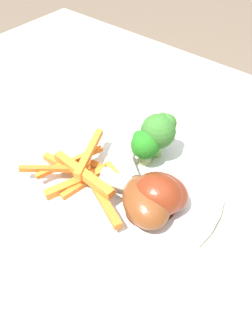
{
  "coord_description": "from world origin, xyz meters",
  "views": [
    {
      "loc": [
        0.23,
        -0.23,
        1.06
      ],
      "look_at": [
        0.04,
        -0.01,
        0.74
      ],
      "focal_mm": 33.14,
      "sensor_mm": 36.0,
      "label": 1
    }
  ],
  "objects_px": {
    "dining_table": "(109,206)",
    "chicken_drumstick_far": "(157,191)",
    "broccoli_floret_middle": "(159,130)",
    "broccoli_floret_front": "(146,145)",
    "chicken_drumstick_extra": "(145,199)",
    "dinner_plate": "(126,180)",
    "carrot_fries_pile": "(84,174)",
    "chicken_drumstick_near": "(155,194)"
  },
  "relations": [
    {
      "from": "dinner_plate",
      "to": "chicken_drumstick_extra",
      "type": "relative_size",
      "value": 2.15
    },
    {
      "from": "dining_table",
      "to": "carrot_fries_pile",
      "type": "distance_m",
      "value": 0.15
    },
    {
      "from": "dinner_plate",
      "to": "carrot_fries_pile",
      "type": "distance_m",
      "value": 0.06
    },
    {
      "from": "dinner_plate",
      "to": "chicken_drumstick_far",
      "type": "xyz_separation_m",
      "value": [
        0.06,
        -0.01,
        0.03
      ]
    },
    {
      "from": "dining_table",
      "to": "chicken_drumstick_near",
      "type": "height_order",
      "value": "chicken_drumstick_near"
    },
    {
      "from": "dining_table",
      "to": "carrot_fries_pile",
      "type": "xyz_separation_m",
      "value": [
        0.01,
        -0.05,
        0.14
      ]
    },
    {
      "from": "broccoli_floret_front",
      "to": "chicken_drumstick_near",
      "type": "height_order",
      "value": "broccoli_floret_front"
    },
    {
      "from": "chicken_drumstick_far",
      "to": "chicken_drumstick_extra",
      "type": "xyz_separation_m",
      "value": [
        -0.01,
        -0.02,
        -0.0
      ]
    },
    {
      "from": "dinner_plate",
      "to": "broccoli_floret_front",
      "type": "bearing_deg",
      "value": 87.98
    },
    {
      "from": "chicken_drumstick_near",
      "to": "dining_table",
      "type": "bearing_deg",
      "value": 167.75
    },
    {
      "from": "carrot_fries_pile",
      "to": "chicken_drumstick_near",
      "type": "xyz_separation_m",
      "value": [
        0.1,
        0.03,
        0.01
      ]
    },
    {
      "from": "chicken_drumstick_far",
      "to": "chicken_drumstick_extra",
      "type": "height_order",
      "value": "chicken_drumstick_far"
    },
    {
      "from": "chicken_drumstick_extra",
      "to": "chicken_drumstick_far",
      "type": "bearing_deg",
      "value": 74.49
    },
    {
      "from": "dinner_plate",
      "to": "carrot_fries_pile",
      "type": "height_order",
      "value": "carrot_fries_pile"
    },
    {
      "from": "dining_table",
      "to": "chicken_drumstick_far",
      "type": "distance_m",
      "value": 0.18
    },
    {
      "from": "carrot_fries_pile",
      "to": "dinner_plate",
      "type": "bearing_deg",
      "value": 47.36
    },
    {
      "from": "broccoli_floret_front",
      "to": "carrot_fries_pile",
      "type": "relative_size",
      "value": 0.34
    },
    {
      "from": "broccoli_floret_middle",
      "to": "chicken_drumstick_near",
      "type": "height_order",
      "value": "broccoli_floret_middle"
    },
    {
      "from": "broccoli_floret_middle",
      "to": "chicken_drumstick_extra",
      "type": "distance_m",
      "value": 0.11
    },
    {
      "from": "broccoli_floret_front",
      "to": "chicken_drumstick_far",
      "type": "relative_size",
      "value": 0.44
    },
    {
      "from": "dining_table",
      "to": "chicken_drumstick_far",
      "type": "relative_size",
      "value": 8.01
    },
    {
      "from": "dining_table",
      "to": "carrot_fries_pile",
      "type": "height_order",
      "value": "carrot_fries_pile"
    },
    {
      "from": "dinner_plate",
      "to": "chicken_drumstick_extra",
      "type": "bearing_deg",
      "value": -26.52
    },
    {
      "from": "broccoli_floret_front",
      "to": "chicken_drumstick_near",
      "type": "xyz_separation_m",
      "value": [
        0.06,
        -0.06,
        -0.01
      ]
    },
    {
      "from": "dinner_plate",
      "to": "chicken_drumstick_near",
      "type": "xyz_separation_m",
      "value": [
        0.06,
        -0.02,
        0.03
      ]
    },
    {
      "from": "dining_table",
      "to": "chicken_drumstick_extra",
      "type": "height_order",
      "value": "chicken_drumstick_extra"
    },
    {
      "from": "dinner_plate",
      "to": "broccoli_floret_middle",
      "type": "bearing_deg",
      "value": 85.2
    },
    {
      "from": "broccoli_floret_front",
      "to": "chicken_drumstick_extra",
      "type": "bearing_deg",
      "value": -53.3
    },
    {
      "from": "dinner_plate",
      "to": "broccoli_floret_middle",
      "type": "height_order",
      "value": "broccoli_floret_middle"
    },
    {
      "from": "chicken_drumstick_near",
      "to": "broccoli_floret_front",
      "type": "bearing_deg",
      "value": 135.09
    },
    {
      "from": "dining_table",
      "to": "chicken_drumstick_extra",
      "type": "relative_size",
      "value": 7.91
    },
    {
      "from": "carrot_fries_pile",
      "to": "chicken_drumstick_near",
      "type": "relative_size",
      "value": 1.4
    },
    {
      "from": "broccoli_floret_middle",
      "to": "chicken_drumstick_extra",
      "type": "xyz_separation_m",
      "value": [
        0.05,
        -0.1,
        -0.03
      ]
    },
    {
      "from": "chicken_drumstick_extra",
      "to": "dinner_plate",
      "type": "bearing_deg",
      "value": 153.48
    },
    {
      "from": "chicken_drumstick_extra",
      "to": "broccoli_floret_front",
      "type": "bearing_deg",
      "value": 126.7
    },
    {
      "from": "broccoli_floret_middle",
      "to": "broccoli_floret_front",
      "type": "bearing_deg",
      "value": -99.31
    },
    {
      "from": "dining_table",
      "to": "broccoli_floret_middle",
      "type": "distance_m",
      "value": 0.19
    },
    {
      "from": "carrot_fries_pile",
      "to": "chicken_drumstick_far",
      "type": "bearing_deg",
      "value": 20.13
    },
    {
      "from": "broccoli_floret_front",
      "to": "dining_table",
      "type": "bearing_deg",
      "value": -142.58
    },
    {
      "from": "broccoli_floret_middle",
      "to": "chicken_drumstick_near",
      "type": "xyz_separation_m",
      "value": [
        0.05,
        -0.08,
        -0.02
      ]
    },
    {
      "from": "broccoli_floret_front",
      "to": "chicken_drumstick_near",
      "type": "distance_m",
      "value": 0.08
    },
    {
      "from": "dining_table",
      "to": "chicken_drumstick_far",
      "type": "height_order",
      "value": "chicken_drumstick_far"
    }
  ]
}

